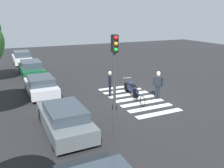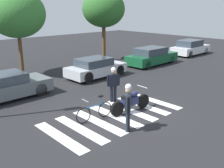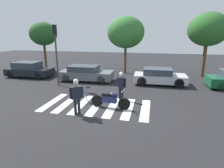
{
  "view_description": "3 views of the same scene",
  "coord_description": "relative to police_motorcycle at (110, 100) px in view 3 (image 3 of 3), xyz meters",
  "views": [
    {
      "loc": [
        -12.69,
        7.51,
        5.25
      ],
      "look_at": [
        0.53,
        1.44,
        1.03
      ],
      "focal_mm": 38.08,
      "sensor_mm": 36.0,
      "label": 1
    },
    {
      "loc": [
        -7.02,
        -7.32,
        4.43
      ],
      "look_at": [
        0.65,
        0.86,
        1.09
      ],
      "focal_mm": 41.62,
      "sensor_mm": 36.0,
      "label": 2
    },
    {
      "loc": [
        2.97,
        -9.29,
        3.91
      ],
      "look_at": [
        0.74,
        0.67,
        1.12
      ],
      "focal_mm": 29.77,
      "sensor_mm": 36.0,
      "label": 3
    }
  ],
  "objects": [
    {
      "name": "crosswalk_stripes",
      "position": [
        -0.82,
        0.14,
        -0.46
      ],
      "size": [
        5.85,
        2.97,
        0.01
      ],
      "color": "silver",
      "rests_on": "ground_plane"
    },
    {
      "name": "officer_on_foot",
      "position": [
        0.33,
        1.44,
        0.52
      ],
      "size": [
        0.61,
        0.36,
        1.72
      ],
      "color": "black",
      "rests_on": "ground_plane"
    },
    {
      "name": "ground_plane",
      "position": [
        -0.82,
        0.14,
        -0.46
      ],
      "size": [
        60.0,
        60.0,
        0.0
      ],
      "primitive_type": "plane",
      "color": "#232326"
    },
    {
      "name": "street_tree_near",
      "position": [
        -9.55,
        9.33,
        3.4
      ],
      "size": [
        2.89,
        2.89,
        5.11
      ],
      "color": "brown",
      "rests_on": "ground_plane"
    },
    {
      "name": "leaning_bicycle",
      "position": [
        -1.69,
        0.4,
        -0.09
      ],
      "size": [
        1.71,
        0.46,
        0.99
      ],
      "color": "black",
      "rests_on": "ground_plane"
    },
    {
      "name": "car_grey_coupe",
      "position": [
        -3.39,
        5.42,
        0.17
      ],
      "size": [
        4.47,
        1.9,
        1.3
      ],
      "color": "black",
      "rests_on": "ground_plane"
    },
    {
      "name": "street_tree_far",
      "position": [
        6.69,
        9.33,
        3.79
      ],
      "size": [
        3.49,
        3.49,
        5.76
      ],
      "color": "brown",
      "rests_on": "ground_plane"
    },
    {
      "name": "police_motorcycle",
      "position": [
        0.0,
        0.0,
        0.0
      ],
      "size": [
        2.17,
        0.62,
        1.04
      ],
      "color": "black",
      "rests_on": "ground_plane"
    },
    {
      "name": "car_silver_sedan",
      "position": [
        2.66,
        5.58,
        0.16
      ],
      "size": [
        4.03,
        1.87,
        1.28
      ],
      "color": "black",
      "rests_on": "ground_plane"
    },
    {
      "name": "car_black_suv",
      "position": [
        -9.09,
        5.74,
        0.2
      ],
      "size": [
        4.13,
        1.97,
        1.38
      ],
      "color": "black",
      "rests_on": "ground_plane"
    },
    {
      "name": "officer_by_motorcycle",
      "position": [
        -1.41,
        -1.18,
        0.6
      ],
      "size": [
        0.57,
        0.45,
        1.82
      ],
      "color": "#1E232D",
      "rests_on": "ground_plane"
    },
    {
      "name": "traffic_light_pole",
      "position": [
        -5.01,
        3.62,
        2.56
      ],
      "size": [
        0.33,
        0.25,
        4.53
      ],
      "color": "#38383D",
      "rests_on": "ground_plane"
    },
    {
      "name": "street_tree_mid",
      "position": [
        -0.63,
        9.33,
        3.55
      ],
      "size": [
        3.59,
        3.59,
        5.55
      ],
      "color": "brown",
      "rests_on": "ground_plane"
    }
  ]
}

